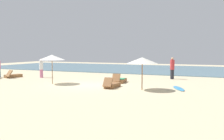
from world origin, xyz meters
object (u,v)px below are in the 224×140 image
lounger_1 (13,76)px  person_0 (41,68)px  person_1 (172,68)px  umbrella_3 (52,57)px  lounger_2 (121,80)px  surfboard (179,88)px  umbrella_1 (142,60)px  lounger_0 (112,85)px

lounger_1 → person_0: person_0 is taller
person_0 → person_1: size_ratio=0.92×
umbrella_3 → lounger_2: bearing=31.6°
umbrella_3 → lounger_2: size_ratio=1.22×
lounger_1 → person_1: bearing=18.9°
person_0 → person_1: person_1 is taller
surfboard → umbrella_1: bearing=-144.9°
lounger_2 → person_1: size_ratio=0.94×
umbrella_3 → person_0: bearing=138.8°
umbrella_3 → surfboard: umbrella_3 is taller
umbrella_3 → surfboard: size_ratio=0.96×
person_1 → lounger_1: bearing=-161.1°
surfboard → lounger_2: bearing=162.9°
umbrella_1 → lounger_0: umbrella_1 is taller
person_0 → surfboard: bearing=-8.5°
lounger_2 → person_0: (-7.83, 0.44, 0.68)m
umbrella_3 → person_0: 4.81m
lounger_2 → umbrella_1: bearing=-47.8°
surfboard → person_0: bearing=171.5°
umbrella_3 → surfboard: 9.12m
lounger_1 → person_0: 2.67m
lounger_2 → surfboard: 4.74m
lounger_1 → lounger_0: bearing=-11.2°
lounger_0 → person_1: size_ratio=0.90×
person_0 → surfboard: (12.36, -1.84, -0.82)m
person_1 → person_0: bearing=-161.9°
umbrella_1 → umbrella_3: umbrella_3 is taller
person_1 → surfboard: (1.44, -5.42, -0.90)m
lounger_2 → person_0: person_0 is taller
umbrella_1 → person_0: bearing=162.6°
lounger_0 → person_0: 8.86m
umbrella_1 → lounger_2: bearing=132.2°
umbrella_3 → lounger_1: size_ratio=1.20×
lounger_1 → person_0: size_ratio=1.04×
umbrella_1 → lounger_1: umbrella_1 is taller
umbrella_3 → person_0: size_ratio=1.25×
lounger_1 → lounger_2: 10.24m
lounger_1 → surfboard: size_ratio=0.80×
lounger_2 → person_1: (3.09, 4.02, 0.76)m
lounger_2 → person_1: 5.13m
person_1 → umbrella_3: bearing=-138.0°
person_0 → person_1: bearing=18.1°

